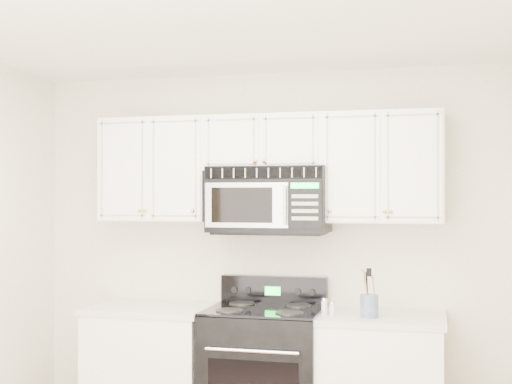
% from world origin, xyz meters
% --- Properties ---
extents(room, '(3.51, 3.51, 2.61)m').
position_xyz_m(room, '(0.00, 0.00, 1.30)').
color(room, brown).
rests_on(room, ground).
extents(base_cabinet_left, '(0.86, 0.65, 0.92)m').
position_xyz_m(base_cabinet_left, '(-0.80, 1.44, 0.43)').
color(base_cabinet_left, white).
rests_on(base_cabinet_left, ground).
extents(range, '(0.77, 0.70, 1.12)m').
position_xyz_m(range, '(0.03, 1.42, 0.48)').
color(range, black).
rests_on(range, ground).
extents(upper_cabinets, '(2.44, 0.37, 0.75)m').
position_xyz_m(upper_cabinets, '(-0.00, 1.58, 1.93)').
color(upper_cabinets, white).
rests_on(upper_cabinets, ground).
extents(microwave, '(0.83, 0.46, 0.46)m').
position_xyz_m(microwave, '(0.04, 1.54, 1.68)').
color(microwave, black).
rests_on(microwave, ground).
extents(utensil_crock, '(0.12, 0.12, 0.31)m').
position_xyz_m(utensil_crock, '(0.75, 1.31, 1.00)').
color(utensil_crock, slate).
rests_on(utensil_crock, base_cabinet_right).
extents(shaker_salt, '(0.04, 0.04, 0.11)m').
position_xyz_m(shaker_salt, '(0.45, 1.37, 0.97)').
color(shaker_salt, silver).
rests_on(shaker_salt, base_cabinet_right).
extents(shaker_pepper, '(0.04, 0.04, 0.09)m').
position_xyz_m(shaker_pepper, '(0.51, 1.33, 0.97)').
color(shaker_pepper, silver).
rests_on(shaker_pepper, base_cabinet_right).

